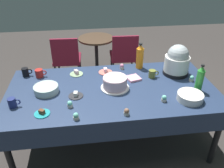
{
  "coord_description": "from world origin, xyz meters",
  "views": [
    {
      "loc": [
        -0.27,
        -2.05,
        2.04
      ],
      "look_at": [
        0.0,
        0.0,
        0.8
      ],
      "focal_mm": 36.87,
      "sensor_mm": 36.0,
      "label": 1
    }
  ],
  "objects_px": {
    "cupcake_rose": "(127,112)",
    "cupcake_berry": "(192,78)",
    "coffee_mug_olive": "(152,74)",
    "dessert_plate_sage": "(76,73)",
    "slow_cooker": "(177,61)",
    "coffee_mug_navy": "(12,103)",
    "dessert_plate_charcoal": "(76,95)",
    "cupcake_vanilla": "(70,104)",
    "dessert_plate_coral": "(105,71)",
    "ceramic_snack_bowl": "(190,97)",
    "soda_bottle_orange_juice": "(140,57)",
    "dessert_plate_teal": "(42,113)",
    "cupcake_mint": "(76,116)",
    "frosted_layer_cake": "(115,83)",
    "coffee_mug_black": "(26,72)",
    "round_cafe_table": "(96,50)",
    "glass_salad_bowl": "(46,89)",
    "cupcake_lemon": "(164,99)",
    "cupcake_cocoa": "(122,66)",
    "maroon_chair_left": "(67,57)",
    "coffee_mug_red": "(39,73)",
    "maroon_chair_right": "(124,54)",
    "soda_bottle_lime_soda": "(200,79)"
  },
  "relations": [
    {
      "from": "cupcake_rose",
      "to": "cupcake_berry",
      "type": "distance_m",
      "value": 0.97
    },
    {
      "from": "coffee_mug_olive",
      "to": "dessert_plate_sage",
      "type": "bearing_deg",
      "value": 167.98
    },
    {
      "from": "slow_cooker",
      "to": "coffee_mug_navy",
      "type": "relative_size",
      "value": 3.12
    },
    {
      "from": "dessert_plate_charcoal",
      "to": "cupcake_vanilla",
      "type": "xyz_separation_m",
      "value": [
        -0.05,
        -0.18,
        0.02
      ]
    },
    {
      "from": "dessert_plate_coral",
      "to": "ceramic_snack_bowl",
      "type": "bearing_deg",
      "value": -41.94
    },
    {
      "from": "dessert_plate_coral",
      "to": "soda_bottle_orange_juice",
      "type": "xyz_separation_m",
      "value": [
        0.43,
        0.08,
        0.13
      ]
    },
    {
      "from": "dessert_plate_teal",
      "to": "cupcake_mint",
      "type": "height_order",
      "value": "cupcake_mint"
    },
    {
      "from": "frosted_layer_cake",
      "to": "coffee_mug_black",
      "type": "xyz_separation_m",
      "value": [
        -0.98,
        0.4,
        -0.01
      ]
    },
    {
      "from": "dessert_plate_charcoal",
      "to": "round_cafe_table",
      "type": "height_order",
      "value": "dessert_plate_charcoal"
    },
    {
      "from": "dessert_plate_teal",
      "to": "cupcake_berry",
      "type": "bearing_deg",
      "value": 13.81
    },
    {
      "from": "dessert_plate_sage",
      "to": "cupcake_rose",
      "type": "distance_m",
      "value": 0.94
    },
    {
      "from": "glass_salad_bowl",
      "to": "cupcake_lemon",
      "type": "xyz_separation_m",
      "value": [
        1.15,
        -0.32,
        -0.0
      ]
    },
    {
      "from": "dessert_plate_teal",
      "to": "soda_bottle_orange_juice",
      "type": "bearing_deg",
      "value": 36.28
    },
    {
      "from": "cupcake_lemon",
      "to": "coffee_mug_navy",
      "type": "bearing_deg",
      "value": 175.98
    },
    {
      "from": "dessert_plate_charcoal",
      "to": "slow_cooker",
      "type": "bearing_deg",
      "value": 15.89
    },
    {
      "from": "cupcake_rose",
      "to": "cupcake_cocoa",
      "type": "height_order",
      "value": "same"
    },
    {
      "from": "cupcake_cocoa",
      "to": "cupcake_mint",
      "type": "height_order",
      "value": "same"
    },
    {
      "from": "glass_salad_bowl",
      "to": "dessert_plate_teal",
      "type": "relative_size",
      "value": 1.76
    },
    {
      "from": "slow_cooker",
      "to": "dessert_plate_sage",
      "type": "height_order",
      "value": "slow_cooker"
    },
    {
      "from": "ceramic_snack_bowl",
      "to": "soda_bottle_orange_juice",
      "type": "xyz_separation_m",
      "value": [
        -0.33,
        0.75,
        0.11
      ]
    },
    {
      "from": "soda_bottle_orange_juice",
      "to": "cupcake_vanilla",
      "type": "bearing_deg",
      "value": -139.13
    },
    {
      "from": "maroon_chair_left",
      "to": "round_cafe_table",
      "type": "distance_m",
      "value": 0.55
    },
    {
      "from": "coffee_mug_olive",
      "to": "round_cafe_table",
      "type": "height_order",
      "value": "coffee_mug_olive"
    },
    {
      "from": "frosted_layer_cake",
      "to": "dessert_plate_charcoal",
      "type": "distance_m",
      "value": 0.43
    },
    {
      "from": "glass_salad_bowl",
      "to": "cupcake_berry",
      "type": "bearing_deg",
      "value": 0.83
    },
    {
      "from": "slow_cooker",
      "to": "coffee_mug_black",
      "type": "xyz_separation_m",
      "value": [
        -1.74,
        0.18,
        -0.12
      ]
    },
    {
      "from": "dessert_plate_charcoal",
      "to": "soda_bottle_orange_juice",
      "type": "distance_m",
      "value": 0.96
    },
    {
      "from": "maroon_chair_left",
      "to": "soda_bottle_orange_juice",
      "type": "bearing_deg",
      "value": -46.99
    },
    {
      "from": "round_cafe_table",
      "to": "coffee_mug_red",
      "type": "bearing_deg",
      "value": -119.2
    },
    {
      "from": "cupcake_rose",
      "to": "maroon_chair_right",
      "type": "relative_size",
      "value": 0.08
    },
    {
      "from": "slow_cooker",
      "to": "dessert_plate_sage",
      "type": "distance_m",
      "value": 1.18
    },
    {
      "from": "frosted_layer_cake",
      "to": "coffee_mug_black",
      "type": "height_order",
      "value": "frosted_layer_cake"
    },
    {
      "from": "ceramic_snack_bowl",
      "to": "glass_salad_bowl",
      "type": "bearing_deg",
      "value": 166.87
    },
    {
      "from": "dessert_plate_coral",
      "to": "cupcake_berry",
      "type": "relative_size",
      "value": 2.42
    },
    {
      "from": "coffee_mug_olive",
      "to": "coffee_mug_navy",
      "type": "relative_size",
      "value": 1.03
    },
    {
      "from": "coffee_mug_navy",
      "to": "soda_bottle_lime_soda",
      "type": "bearing_deg",
      "value": 1.37
    },
    {
      "from": "dessert_plate_coral",
      "to": "cupcake_lemon",
      "type": "xyz_separation_m",
      "value": [
        0.5,
        -0.67,
        0.02
      ]
    },
    {
      "from": "dessert_plate_charcoal",
      "to": "cupcake_vanilla",
      "type": "relative_size",
      "value": 2.19
    },
    {
      "from": "coffee_mug_black",
      "to": "coffee_mug_red",
      "type": "relative_size",
      "value": 0.92
    },
    {
      "from": "dessert_plate_coral",
      "to": "coffee_mug_olive",
      "type": "xyz_separation_m",
      "value": [
        0.52,
        -0.19,
        0.03
      ]
    },
    {
      "from": "frosted_layer_cake",
      "to": "glass_salad_bowl",
      "type": "relative_size",
      "value": 1.21
    },
    {
      "from": "dessert_plate_coral",
      "to": "soda_bottle_orange_juice",
      "type": "distance_m",
      "value": 0.46
    },
    {
      "from": "dessert_plate_sage",
      "to": "soda_bottle_lime_soda",
      "type": "bearing_deg",
      "value": -22.61
    },
    {
      "from": "cupcake_vanilla",
      "to": "soda_bottle_orange_juice",
      "type": "relative_size",
      "value": 0.21
    },
    {
      "from": "cupcake_lemon",
      "to": "maroon_chair_right",
      "type": "distance_m",
      "value": 1.79
    },
    {
      "from": "coffee_mug_red",
      "to": "maroon_chair_right",
      "type": "distance_m",
      "value": 1.65
    },
    {
      "from": "coffee_mug_black",
      "to": "maroon_chair_left",
      "type": "relative_size",
      "value": 0.14
    },
    {
      "from": "dessert_plate_sage",
      "to": "dessert_plate_coral",
      "type": "relative_size",
      "value": 0.95
    },
    {
      "from": "dessert_plate_teal",
      "to": "coffee_mug_navy",
      "type": "relative_size",
      "value": 1.23
    },
    {
      "from": "dessert_plate_charcoal",
      "to": "coffee_mug_black",
      "type": "distance_m",
      "value": 0.76
    }
  ]
}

